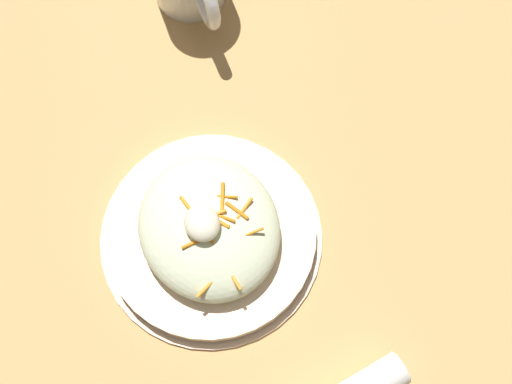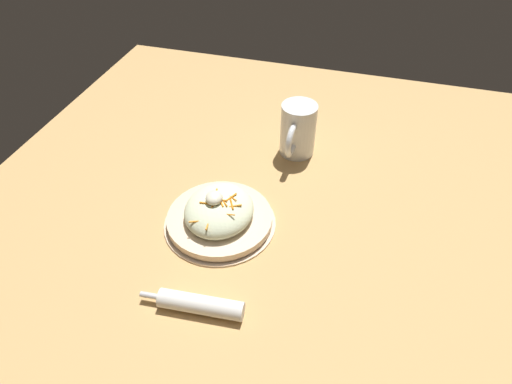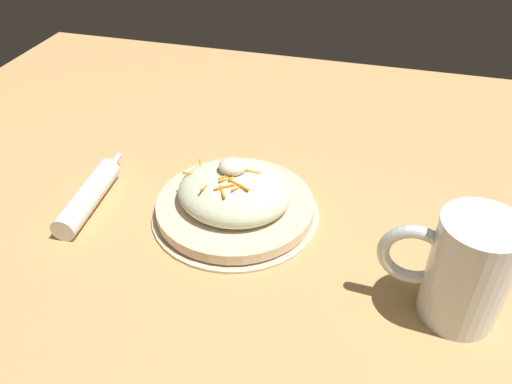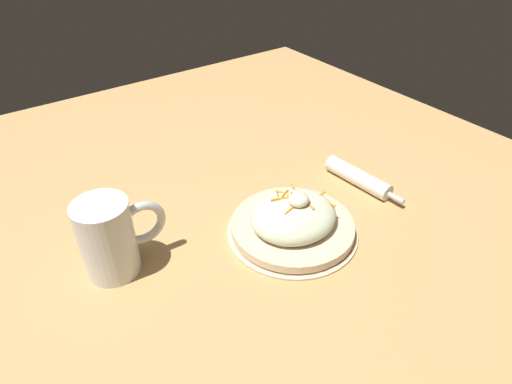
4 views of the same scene
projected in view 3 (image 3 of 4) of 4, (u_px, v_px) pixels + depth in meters
ground_plane at (245, 283)px, 0.63m from camera, size 1.43×1.43×0.00m
salad_plate at (235, 199)px, 0.72m from camera, size 0.24×0.24×0.09m
beer_mug at (464, 275)px, 0.56m from camera, size 0.14×0.09×0.13m
napkin_roll at (88, 196)px, 0.74m from camera, size 0.05×0.19×0.03m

